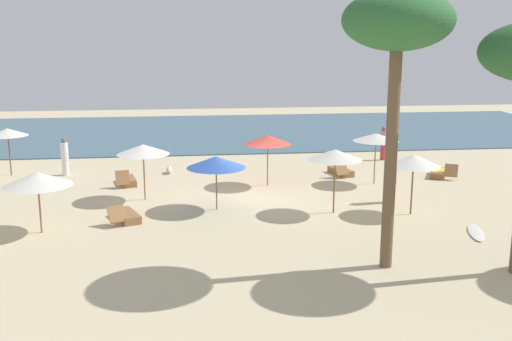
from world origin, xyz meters
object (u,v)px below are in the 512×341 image
at_px(person_2, 65,157).
at_px(surfboard, 476,232).
at_px(lounger_0, 341,171).
at_px(person_0, 392,180).
at_px(palm_0, 397,27).
at_px(umbrella_2, 268,140).
at_px(lounger_1, 127,180).
at_px(umbrella_0, 216,162).
at_px(umbrella_1, 143,149).
at_px(umbrella_4, 376,137).
at_px(dog, 169,170).
at_px(umbrella_5, 8,132).
at_px(lounger_4, 439,173).
at_px(umbrella_7, 37,179).
at_px(umbrella_3, 335,155).
at_px(lounger_2, 126,216).
at_px(umbrella_6, 414,160).
at_px(person_1, 383,143).

height_order(person_2, surfboard, person_2).
height_order(lounger_0, person_0, person_0).
height_order(person_2, palm_0, palm_0).
xyz_separation_m(umbrella_2, lounger_1, (-5.98, 0.89, -1.81)).
xyz_separation_m(umbrella_0, umbrella_1, (-2.71, 1.73, 0.20)).
bearing_deg(umbrella_2, umbrella_4, -3.11).
bearing_deg(dog, umbrella_1, -100.58).
bearing_deg(umbrella_0, umbrella_1, 147.53).
xyz_separation_m(umbrella_5, dog, (7.19, -0.46, -1.83)).
xyz_separation_m(umbrella_0, umbrella_4, (6.98, 3.16, 0.24)).
bearing_deg(lounger_4, umbrella_5, 172.35).
distance_m(umbrella_7, dog, 9.22).
relative_size(umbrella_1, umbrella_3, 0.94).
xyz_separation_m(umbrella_0, umbrella_7, (-5.82, -1.96, 0.00)).
bearing_deg(umbrella_1, person_0, -9.11).
height_order(umbrella_2, lounger_1, umbrella_2).
bearing_deg(lounger_1, lounger_4, -0.94).
bearing_deg(umbrella_7, palm_0, -22.25).
height_order(lounger_0, lounger_2, lounger_0).
bearing_deg(umbrella_0, person_0, 1.81).
relative_size(umbrella_1, umbrella_4, 1.00).
distance_m(umbrella_0, umbrella_6, 7.03).
bearing_deg(umbrella_1, dog, 79.42).
distance_m(umbrella_2, person_2, 9.49).
height_order(umbrella_5, umbrella_6, umbrella_6).
bearing_deg(lounger_1, dog, 47.54).
bearing_deg(umbrella_0, umbrella_7, -161.37).
height_order(umbrella_1, person_1, umbrella_1).
distance_m(umbrella_1, umbrella_3, 7.37).
height_order(umbrella_1, lounger_2, umbrella_1).
relative_size(lounger_0, person_0, 1.03).
distance_m(person_0, palm_0, 8.79).
relative_size(lounger_4, palm_0, 0.24).
relative_size(umbrella_7, person_0, 1.28).
height_order(umbrella_7, lounger_0, umbrella_7).
xyz_separation_m(umbrella_5, person_1, (18.04, 1.36, -1.11)).
distance_m(umbrella_1, umbrella_2, 5.34).
distance_m(dog, surfboard, 14.15).
bearing_deg(person_0, umbrella_7, -170.17).
bearing_deg(palm_0, umbrella_5, 136.36).
bearing_deg(surfboard, umbrella_7, 172.84).
height_order(lounger_1, lounger_2, lounger_1).
xyz_separation_m(umbrella_5, lounger_2, (5.85, -7.63, -1.83)).
xyz_separation_m(umbrella_0, lounger_2, (-3.21, -0.96, -1.62)).
xyz_separation_m(umbrella_0, dog, (-1.87, 6.21, -1.63)).
distance_m(lounger_0, lounger_2, 10.94).
bearing_deg(lounger_4, person_1, 108.86).
bearing_deg(umbrella_3, palm_0, -88.05).
xyz_separation_m(umbrella_3, dog, (-6.05, 7.10, -1.98)).
bearing_deg(umbrella_0, person_2, 135.80).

